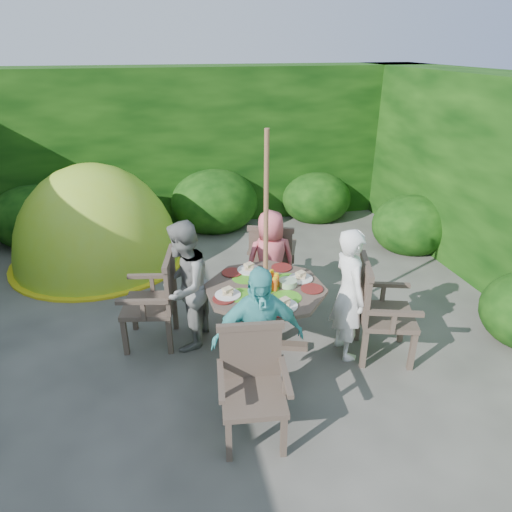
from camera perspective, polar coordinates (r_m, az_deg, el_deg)
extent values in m
plane|color=#43413C|center=(4.82, -6.31, -11.15)|extent=(60.00, 60.00, 0.00)
cube|color=black|center=(8.04, -10.49, 13.39)|extent=(9.00, 1.00, 2.50)
cylinder|color=#3D3128|center=(4.60, 1.14, -7.95)|extent=(0.12, 0.12, 0.66)
cube|color=#3D3128|center=(4.77, 1.11, -10.98)|extent=(0.86, 0.37, 0.06)
cube|color=#3D3128|center=(4.77, 1.11, -10.98)|extent=(0.37, 0.86, 0.06)
cylinder|color=#3D3128|center=(4.42, 1.18, -4.15)|extent=(1.52, 1.52, 0.04)
cylinder|color=#47A91C|center=(4.27, -1.87, -4.92)|extent=(0.27, 0.27, 0.00)
cylinder|color=#47A91C|center=(4.25, 3.89, -5.18)|extent=(0.27, 0.27, 0.00)
cylinder|color=#47A91C|center=(4.58, -1.33, -2.72)|extent=(0.27, 0.27, 0.00)
cylinder|color=#47A91C|center=(4.55, 4.03, -2.95)|extent=(0.27, 0.27, 0.00)
cylinder|color=#47A91C|center=(4.41, 1.18, -3.91)|extent=(0.27, 0.27, 0.00)
cylinder|color=white|center=(4.57, 5.58, -2.81)|extent=(0.24, 0.24, 0.01)
cylinder|color=white|center=(4.71, -0.88, -1.73)|extent=(0.24, 0.24, 0.01)
cylinder|color=white|center=(4.27, -3.55, -4.87)|extent=(0.24, 0.24, 0.01)
cylinder|color=white|center=(4.10, 3.55, -6.21)|extent=(0.24, 0.24, 0.01)
cylinder|color=#B6180C|center=(4.40, 7.01, -4.06)|extent=(0.21, 0.21, 0.01)
cylinder|color=#B6180C|center=(4.77, 3.21, -1.42)|extent=(0.21, 0.21, 0.01)
cylinder|color=#B6180C|center=(4.67, -3.02, -2.06)|extent=(0.21, 0.21, 0.01)
cylinder|color=#B6180C|center=(4.21, -4.02, -5.33)|extent=(0.21, 0.21, 0.01)
cylinder|color=#B6180C|center=(4.03, 2.70, -6.84)|extent=(0.21, 0.21, 0.01)
cylinder|color=#56A43F|center=(4.43, 4.00, -3.37)|extent=(0.18, 0.18, 0.06)
cylinder|color=brown|center=(4.23, 1.23, 0.81)|extent=(0.06, 0.06, 2.20)
cube|color=#3D3128|center=(4.62, 16.01, -7.27)|extent=(0.64, 0.66, 0.05)
cube|color=#3D3128|center=(4.62, 18.96, -11.11)|extent=(0.06, 0.06, 0.43)
cube|color=#3D3128|center=(4.98, 17.79, -8.07)|extent=(0.06, 0.06, 0.43)
cube|color=#3D3128|center=(4.52, 13.36, -11.18)|extent=(0.06, 0.06, 0.43)
cube|color=#3D3128|center=(4.89, 12.62, -8.06)|extent=(0.06, 0.06, 0.43)
cube|color=#3D3128|center=(4.44, 13.34, -4.24)|extent=(0.20, 0.52, 0.51)
cube|color=#3D3128|center=(4.30, 16.98, -6.86)|extent=(0.50, 0.20, 0.04)
cube|color=#3D3128|center=(4.75, 15.73, -3.47)|extent=(0.50, 0.20, 0.04)
cube|color=#3D3128|center=(4.76, -13.24, -6.04)|extent=(0.59, 0.60, 0.05)
cube|color=#3D3128|center=(5.10, -15.01, -6.86)|extent=(0.06, 0.06, 0.42)
cube|color=#3D3128|center=(4.75, -16.06, -9.66)|extent=(0.06, 0.06, 0.42)
cube|color=#3D3128|center=(5.02, -10.09, -6.88)|extent=(0.06, 0.06, 0.42)
cube|color=#3D3128|center=(4.66, -10.75, -9.75)|extent=(0.06, 0.06, 0.42)
cube|color=#3D3128|center=(4.59, -10.63, -3.17)|extent=(0.14, 0.52, 0.50)
cube|color=#3D3128|center=(4.89, -12.95, -2.46)|extent=(0.50, 0.14, 0.04)
cube|color=#3D3128|center=(4.44, -14.06, -5.57)|extent=(0.50, 0.14, 0.04)
cube|color=#3D3128|center=(5.59, 2.05, -0.63)|extent=(0.64, 0.63, 0.05)
cube|color=#3D3128|center=(5.85, 4.30, -1.72)|extent=(0.06, 0.06, 0.40)
cube|color=#3D3128|center=(5.89, 0.21, -1.46)|extent=(0.06, 0.06, 0.40)
cube|color=#3D3128|center=(5.48, 3.95, -3.70)|extent=(0.06, 0.06, 0.40)
cube|color=#3D3128|center=(5.52, -0.41, -3.40)|extent=(0.06, 0.06, 0.40)
cube|color=#3D3128|center=(5.27, 1.80, 0.82)|extent=(0.48, 0.22, 0.48)
cube|color=#3D3128|center=(5.49, 4.66, 1.00)|extent=(0.22, 0.46, 0.04)
cube|color=#3D3128|center=(5.53, -0.48, 1.32)|extent=(0.22, 0.46, 0.04)
cube|color=#3D3128|center=(3.62, -0.31, -17.26)|extent=(0.54, 0.52, 0.05)
cube|color=#3D3128|center=(3.62, -3.42, -22.03)|extent=(0.05, 0.05, 0.39)
cube|color=#3D3128|center=(3.65, 3.49, -21.53)|extent=(0.05, 0.05, 0.39)
cube|color=#3D3128|center=(3.90, -3.75, -17.63)|extent=(0.05, 0.05, 0.39)
cube|color=#3D3128|center=(3.93, 2.48, -17.22)|extent=(0.05, 0.05, 0.39)
cube|color=#3D3128|center=(3.63, -0.68, -11.97)|extent=(0.48, 0.10, 0.46)
cube|color=#3D3128|center=(3.49, -4.41, -15.25)|extent=(0.10, 0.47, 0.04)
cube|color=#3D3128|center=(3.53, 3.72, -14.72)|extent=(0.10, 0.47, 0.04)
imported|color=white|center=(4.45, 11.54, -4.70)|extent=(0.33, 0.49, 1.33)
imported|color=gray|center=(4.54, -8.97, -3.77)|extent=(0.71, 0.79, 1.34)
imported|color=#E15D6A|center=(5.16, 1.82, -0.65)|extent=(0.58, 0.38, 1.19)
imported|color=#52C0BE|center=(3.76, 0.25, -10.45)|extent=(0.77, 0.33, 1.31)
ellipsoid|color=#A0C425|center=(6.94, -18.84, -0.42)|extent=(2.62, 2.62, 2.77)
ellipsoid|color=black|center=(6.27, -20.54, -3.49)|extent=(0.84, 0.54, 0.95)
cylinder|color=yellow|center=(6.93, -18.86, -0.30)|extent=(2.42, 2.42, 0.03)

